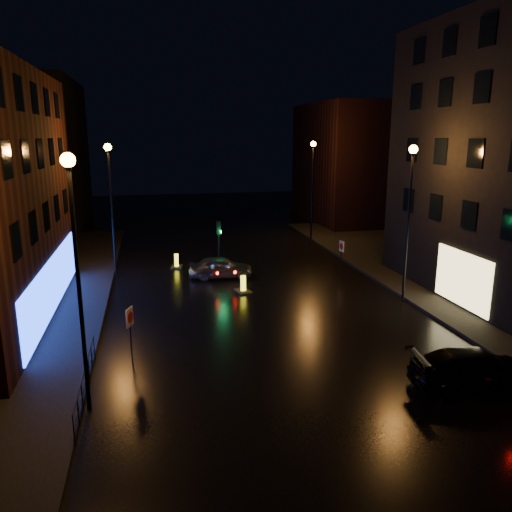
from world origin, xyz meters
The scene contains 16 objects.
ground centered at (0.00, 0.00, 0.00)m, with size 120.00×120.00×0.00m, color black.
pavement_right centered at (14.00, 8.00, 0.07)m, with size 12.00×44.00×0.15m, color black.
building_far_left centered at (-16.00, 35.00, 7.00)m, with size 8.00×16.00×14.00m, color black.
building_far_right centered at (15.00, 32.00, 6.00)m, with size 8.00×14.00×12.00m, color black.
street_lamp_lnear centered at (-7.80, -2.00, 5.56)m, with size 0.44×0.44×8.37m.
street_lamp_lfar centered at (-7.80, 14.00, 5.56)m, with size 0.44×0.44×8.37m.
street_lamp_rnear centered at (7.80, 6.00, 5.56)m, with size 0.44×0.44×8.37m.
street_lamp_rfar centered at (7.80, 22.00, 5.56)m, with size 0.44×0.44×8.37m.
traffic_signal centered at (-1.20, 14.00, 0.50)m, with size 1.40×2.40×3.45m.
guard_railing centered at (-8.00, -1.00, 0.74)m, with size 0.05×6.04×1.00m.
silver_hatchback centered at (-1.29, 12.69, 0.68)m, with size 1.61×3.99×1.36m, color #94969A.
dark_sedan centered at (5.70, -3.42, 0.71)m, with size 1.99×4.89×1.42m, color black.
bollard_near centered at (-0.45, 9.42, 0.22)m, with size 0.99×1.27×0.98m.
bollard_far centered at (-3.90, 15.77, 0.21)m, with size 0.92×1.21×0.96m.
road_sign_left centered at (-6.50, 1.30, 1.72)m, with size 0.26×0.53×2.30m.
road_sign_right centered at (6.59, 12.07, 1.63)m, with size 0.13×0.53×2.18m.
Camera 1 is at (-5.51, -17.72, 8.87)m, focal length 35.00 mm.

